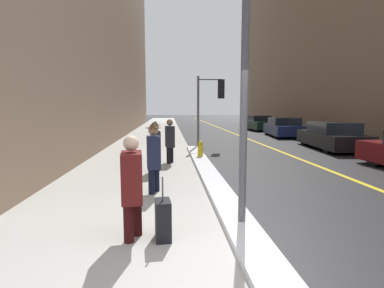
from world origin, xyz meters
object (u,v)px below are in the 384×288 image
lamp_post (245,49)px  pedestrian_in_glasses (154,155)px  parked_car_dark_green (257,123)px  traffic_light_near (213,97)px  pedestrian_nearside (132,183)px  parked_car_black (332,136)px  fire_hydrant (200,150)px  rolling_suitcase (163,220)px  parked_car_navy (283,128)px  pedestrian_with_shoulder_bag (170,139)px  pedestrian_in_fedora (156,144)px

lamp_post → pedestrian_in_glasses: lamp_post is taller
parked_car_dark_green → traffic_light_near: bearing=148.8°
pedestrian_nearside → parked_car_black: bearing=132.4°
fire_hydrant → rolling_suitcase: bearing=-100.5°
pedestrian_in_glasses → parked_car_navy: 15.44m
pedestrian_with_shoulder_bag → fire_hydrant: (1.15, 0.75, -0.51)m
pedestrian_with_shoulder_bag → rolling_suitcase: size_ratio=1.63×
pedestrian_in_fedora → parked_car_navy: pedestrian_in_fedora is taller
pedestrian_nearside → parked_car_navy: 17.63m
rolling_suitcase → parked_car_navy: bearing=147.3°
pedestrian_in_glasses → fire_hydrant: pedestrian_in_glasses is taller
pedestrian_in_glasses → pedestrian_in_fedora: bearing=175.5°
pedestrian_nearside → parked_car_black: 12.30m
traffic_light_near → parked_car_black: 5.91m
pedestrian_with_shoulder_bag → parked_car_navy: 12.22m
pedestrian_in_fedora → pedestrian_with_shoulder_bag: (0.43, 1.43, 0.01)m
pedestrian_nearside → rolling_suitcase: size_ratio=1.62×
traffic_light_near → pedestrian_with_shoulder_bag: size_ratio=2.21×
traffic_light_near → parked_car_black: traffic_light_near is taller
pedestrian_in_fedora → parked_car_black: bearing=113.4°
pedestrian_in_glasses → parked_car_navy: (8.14, 13.12, -0.28)m
traffic_light_near → fire_hydrant: 3.97m
fire_hydrant → pedestrian_in_glasses: bearing=-109.0°
lamp_post → parked_car_navy: lamp_post is taller
traffic_light_near → pedestrian_in_glasses: (-2.46, -7.65, -1.59)m
parked_car_black → parked_car_dark_green: size_ratio=1.03×
lamp_post → fire_hydrant: lamp_post is taller
pedestrian_in_glasses → pedestrian_nearside: bearing=-10.3°
parked_car_black → fire_hydrant: (-6.46, -2.33, -0.26)m
lamp_post → rolling_suitcase: lamp_post is taller
parked_car_black → fire_hydrant: 6.87m
pedestrian_in_glasses → rolling_suitcase: (0.25, -2.48, -0.59)m
pedestrian_in_glasses → rolling_suitcase: size_ratio=1.71×
traffic_light_near → parked_car_navy: bearing=44.9°
pedestrian_in_glasses → pedestrian_in_fedora: size_ratio=1.04×
pedestrian_in_glasses → parked_car_black: 10.47m
pedestrian_nearside → fire_hydrant: bearing=160.1°
traffic_light_near → pedestrian_in_glasses: bearing=-106.8°
pedestrian_nearside → fire_hydrant: 7.08m
pedestrian_in_fedora → fire_hydrant: size_ratio=2.22×
traffic_light_near → parked_car_navy: (5.69, 5.47, -1.86)m
pedestrian_in_glasses → fire_hydrant: (1.53, 4.43, -0.54)m
parked_car_black → parked_car_dark_green: (0.10, 12.25, 0.00)m
pedestrian_in_fedora → lamp_post: bearing=13.8°
pedestrian_nearside → fire_hydrant: pedestrian_nearside is taller
lamp_post → pedestrian_nearside: (-1.70, -0.29, -1.96)m
rolling_suitcase → parked_car_dark_green: bearing=154.1°
lamp_post → pedestrian_with_shoulder_bag: lamp_post is taller
pedestrian_with_shoulder_bag → parked_car_dark_green: (7.72, 15.32, -0.25)m
pedestrian_with_shoulder_bag → fire_hydrant: bearing=117.2°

